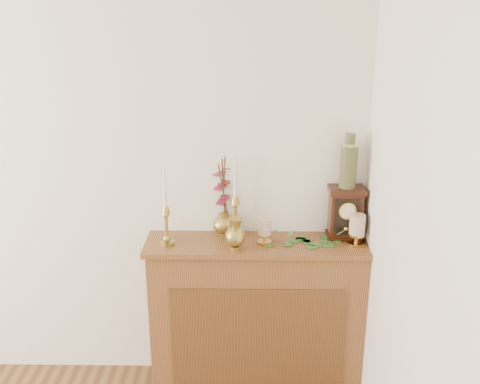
{
  "coord_description": "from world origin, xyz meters",
  "views": [
    {
      "loc": [
        1.35,
        -0.73,
        2.21
      ],
      "look_at": [
        1.3,
        2.05,
        1.24
      ],
      "focal_mm": 42.0,
      "sensor_mm": 36.0,
      "label": 1
    }
  ],
  "objects_px": {
    "candlestick_left": "(166,220)",
    "mantel_clock": "(345,213)",
    "candlestick_center": "(235,210)",
    "ginger_jar": "(223,197)",
    "bud_vase": "(235,234)",
    "ceramic_vase": "(349,164)"
  },
  "relations": [
    {
      "from": "candlestick_left",
      "to": "ginger_jar",
      "type": "distance_m",
      "value": 0.36
    },
    {
      "from": "mantel_clock",
      "to": "ceramic_vase",
      "type": "height_order",
      "value": "ceramic_vase"
    },
    {
      "from": "candlestick_left",
      "to": "ceramic_vase",
      "type": "height_order",
      "value": "ceramic_vase"
    },
    {
      "from": "ginger_jar",
      "to": "mantel_clock",
      "type": "xyz_separation_m",
      "value": [
        0.68,
        -0.07,
        -0.07
      ]
    },
    {
      "from": "ginger_jar",
      "to": "ceramic_vase",
      "type": "height_order",
      "value": "ceramic_vase"
    },
    {
      "from": "candlestick_center",
      "to": "ceramic_vase",
      "type": "relative_size",
      "value": 1.6
    },
    {
      "from": "ginger_jar",
      "to": "ceramic_vase",
      "type": "relative_size",
      "value": 1.57
    },
    {
      "from": "candlestick_center",
      "to": "ginger_jar",
      "type": "xyz_separation_m",
      "value": [
        -0.07,
        0.06,
        0.05
      ]
    },
    {
      "from": "bud_vase",
      "to": "candlestick_left",
      "type": "bearing_deg",
      "value": 172.14
    },
    {
      "from": "bud_vase",
      "to": "ginger_jar",
      "type": "bearing_deg",
      "value": 107.71
    },
    {
      "from": "candlestick_left",
      "to": "mantel_clock",
      "type": "height_order",
      "value": "candlestick_left"
    },
    {
      "from": "candlestick_center",
      "to": "ceramic_vase",
      "type": "distance_m",
      "value": 0.67
    },
    {
      "from": "candlestick_center",
      "to": "bud_vase",
      "type": "xyz_separation_m",
      "value": [
        0.0,
        -0.18,
        -0.07
      ]
    },
    {
      "from": "bud_vase",
      "to": "mantel_clock",
      "type": "bearing_deg",
      "value": 15.69
    },
    {
      "from": "ginger_jar",
      "to": "bud_vase",
      "type": "bearing_deg",
      "value": -72.29
    },
    {
      "from": "candlestick_left",
      "to": "bud_vase",
      "type": "distance_m",
      "value": 0.38
    },
    {
      "from": "bud_vase",
      "to": "mantel_clock",
      "type": "distance_m",
      "value": 0.63
    },
    {
      "from": "candlestick_left",
      "to": "ginger_jar",
      "type": "xyz_separation_m",
      "value": [
        0.3,
        0.19,
        0.06
      ]
    },
    {
      "from": "candlestick_left",
      "to": "mantel_clock",
      "type": "bearing_deg",
      "value": 6.93
    },
    {
      "from": "bud_vase",
      "to": "ginger_jar",
      "type": "xyz_separation_m",
      "value": [
        -0.08,
        0.24,
        0.12
      ]
    },
    {
      "from": "candlestick_center",
      "to": "mantel_clock",
      "type": "height_order",
      "value": "candlestick_center"
    },
    {
      "from": "candlestick_left",
      "to": "candlestick_center",
      "type": "bearing_deg",
      "value": 19.46
    }
  ]
}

